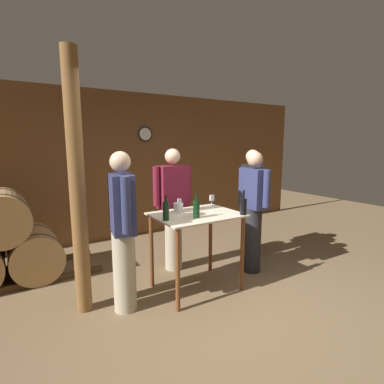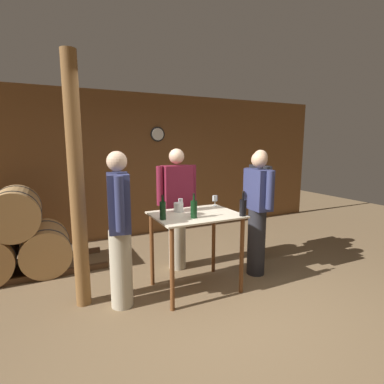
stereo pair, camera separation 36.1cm
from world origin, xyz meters
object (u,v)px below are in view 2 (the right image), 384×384
(wine_glass_near_center, at_px, (215,199))
(wine_bottle_left, at_px, (194,209))
(person_visitor_bearded, at_px, (119,227))
(wine_bottle_center, at_px, (243,207))
(wine_bottle_far_left, at_px, (163,210))
(person_host, at_px, (259,202))
(wine_glass_near_left, at_px, (181,202))
(person_visitor_near_door, at_px, (177,206))
(person_visitor_with_scarf, at_px, (257,211))
(wooden_post, at_px, (77,185))
(ice_bucket, at_px, (179,207))

(wine_glass_near_center, bearing_deg, wine_bottle_left, -139.94)
(wine_bottle_left, bearing_deg, person_visitor_bearded, 168.11)
(wine_bottle_center, bearing_deg, wine_bottle_far_left, 164.02)
(wine_bottle_far_left, distance_m, person_visitor_bearded, 0.50)
(wine_glass_near_center, relative_size, person_host, 0.08)
(wine_glass_near_left, bearing_deg, wine_glass_near_center, -0.54)
(person_visitor_bearded, xyz_separation_m, person_visitor_near_door, (0.96, 0.67, 0.00))
(person_visitor_with_scarf, bearing_deg, wooden_post, 174.25)
(wine_bottle_far_left, distance_m, person_host, 1.83)
(wine_bottle_far_left, relative_size, wine_bottle_left, 0.98)
(wooden_post, height_order, person_visitor_with_scarf, wooden_post)
(person_host, distance_m, person_visitor_with_scarf, 0.57)
(wine_bottle_left, distance_m, person_visitor_with_scarf, 1.07)
(wine_glass_near_left, xyz_separation_m, person_visitor_near_door, (0.11, 0.37, -0.14))
(wine_glass_near_center, distance_m, ice_bucket, 0.59)
(wine_bottle_far_left, height_order, wine_bottle_left, wine_bottle_left)
(wine_glass_near_center, relative_size, person_visitor_near_door, 0.08)
(wine_glass_near_center, xyz_separation_m, person_visitor_near_door, (-0.39, 0.37, -0.14))
(wine_glass_near_left, height_order, person_visitor_with_scarf, person_visitor_with_scarf)
(wine_bottle_far_left, bearing_deg, wine_glass_near_center, 22.59)
(wine_glass_near_center, bearing_deg, person_visitor_bearded, -167.81)
(wooden_post, bearing_deg, wine_bottle_center, -17.99)
(wine_bottle_center, xyz_separation_m, ice_bucket, (-0.59, 0.52, -0.05))
(wine_bottle_left, relative_size, wine_glass_near_left, 2.03)
(person_visitor_with_scarf, distance_m, person_visitor_near_door, 1.10)
(wine_bottle_far_left, relative_size, person_visitor_with_scarf, 0.16)
(wine_bottle_left, height_order, wine_bottle_center, wine_bottle_center)
(person_host, distance_m, person_visitor_bearded, 2.25)
(person_visitor_with_scarf, xyz_separation_m, person_visitor_bearded, (-1.84, -0.01, 0.02))
(wooden_post, relative_size, person_visitor_near_door, 1.58)
(wine_glass_near_center, xyz_separation_m, person_host, (0.86, 0.15, -0.16))
(ice_bucket, height_order, person_host, person_host)
(wine_bottle_left, bearing_deg, wooden_post, 161.25)
(ice_bucket, relative_size, person_visitor_bearded, 0.07)
(wooden_post, xyz_separation_m, wine_bottle_center, (1.73, -0.56, -0.30))
(wooden_post, distance_m, person_visitor_with_scarf, 2.28)
(wine_bottle_center, height_order, person_visitor_near_door, person_visitor_near_door)
(wine_bottle_far_left, relative_size, wine_bottle_center, 0.95)
(wine_bottle_left, distance_m, ice_bucket, 0.36)
(wine_glass_near_left, height_order, person_visitor_near_door, person_visitor_near_door)
(wine_bottle_left, distance_m, person_host, 1.54)
(wine_glass_near_center, distance_m, person_visitor_with_scarf, 0.59)
(wine_bottle_far_left, xyz_separation_m, person_visitor_with_scarf, (1.38, 0.08, -0.17))
(wine_bottle_far_left, distance_m, person_visitor_with_scarf, 1.39)
(wooden_post, relative_size, wine_glass_near_left, 19.53)
(person_host, bearing_deg, wine_glass_near_left, -174.06)
(wooden_post, relative_size, wine_bottle_center, 9.27)
(wine_glass_near_left, relative_size, wine_glass_near_center, 0.99)
(wine_bottle_center, height_order, ice_bucket, wine_bottle_center)
(wooden_post, distance_m, wine_glass_near_left, 1.27)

